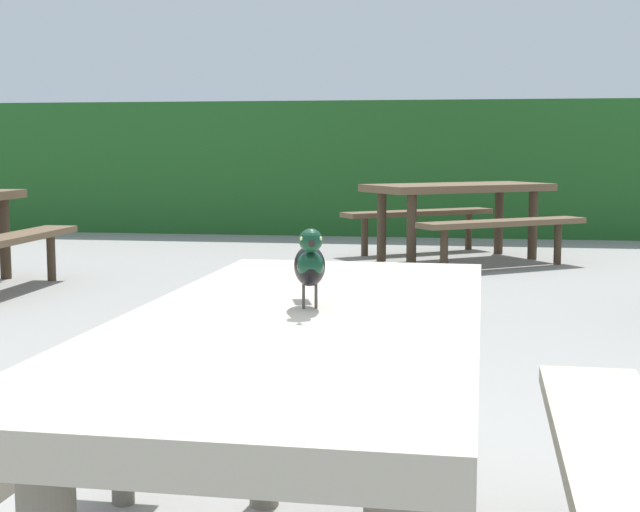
{
  "coord_description": "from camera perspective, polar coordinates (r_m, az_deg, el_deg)",
  "views": [
    {
      "loc": [
        0.52,
        -1.99,
        1.1
      ],
      "look_at": [
        0.18,
        0.17,
        0.84
      ],
      "focal_mm": 51.67,
      "sensor_mm": 36.0,
      "label": 1
    }
  ],
  "objects": [
    {
      "name": "bird_grackle",
      "position": [
        2.05,
        -0.64,
        -0.45
      ],
      "size": [
        0.1,
        0.28,
        0.18
      ],
      "color": "black",
      "rests_on": "picnic_table_foreground"
    },
    {
      "name": "picnic_table_far_centre",
      "position": [
        9.01,
        8.56,
        3.27
      ],
      "size": [
        2.37,
        2.36,
        0.74
      ],
      "color": "brown",
      "rests_on": "ground"
    },
    {
      "name": "hedge_wall",
      "position": [
        12.08,
        6.48,
        5.47
      ],
      "size": [
        28.0,
        1.8,
        1.65
      ],
      "primitive_type": "cube",
      "color": "#235B23",
      "rests_on": "ground"
    },
    {
      "name": "picnic_table_foreground",
      "position": [
        2.06,
        -0.94,
        -8.52
      ],
      "size": [
        1.71,
        1.81,
        0.74
      ],
      "color": "#B2A893",
      "rests_on": "ground"
    }
  ]
}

